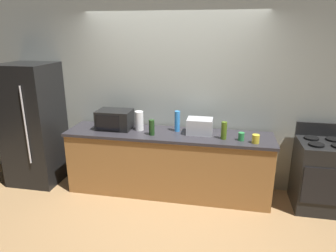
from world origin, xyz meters
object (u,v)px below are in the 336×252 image
bottle_wine (152,127)px  mug_green (241,137)px  refrigerator (34,124)px  bottle_olive_oil (224,131)px  mug_yellow (256,139)px  microwave (115,119)px  stove_range (320,175)px  bottle_spray_cleaner (177,121)px  toaster_oven (200,126)px  paper_towel_roll (139,121)px

bottle_wine → mug_green: 1.17m
refrigerator → bottle_olive_oil: 2.80m
bottle_olive_oil → mug_yellow: 0.41m
microwave → bottle_wine: microwave is taller
stove_range → bottle_spray_cleaner: bottle_spray_cleaner is taller
toaster_oven → mug_yellow: toaster_oven is taller
bottle_spray_cleaner → mug_green: size_ratio=2.74×
toaster_oven → stove_range: bearing=-2.2°
mug_yellow → mug_green: mug_yellow is taller
toaster_oven → bottle_olive_oil: (0.33, -0.16, 0.01)m
toaster_oven → mug_yellow: bearing=-18.1°
microwave → bottle_wine: 0.61m
stove_range → bottle_wine: (-2.20, -0.12, 0.54)m
mug_yellow → bottle_spray_cleaner: bearing=164.9°
paper_towel_roll → mug_green: (1.39, -0.16, -0.08)m
stove_range → mug_green: size_ratio=10.28×
stove_range → mug_yellow: bearing=-168.4°
bottle_wine → mug_yellow: size_ratio=1.91×
paper_towel_roll → bottle_spray_cleaner: bearing=5.8°
microwave → paper_towel_roll: bearing=0.3°
toaster_oven → refrigerator: bearing=-178.6°
bottle_wine → microwave: bearing=164.0°
mug_green → stove_range: bearing=6.1°
toaster_oven → bottle_olive_oil: 0.36m
bottle_olive_oil → bottle_wine: (-0.95, -0.02, -0.01)m
paper_towel_roll → toaster_oven: bearing=0.7°
stove_range → bottle_spray_cleaner: size_ratio=3.75×
mug_yellow → mug_green: size_ratio=1.04×
mug_green → bottle_olive_oil: bearing=176.3°
stove_range → bottle_olive_oil: bottle_olive_oil is taller
bottle_wine → mug_yellow: 1.35m
toaster_oven → bottle_spray_cleaner: bottle_spray_cleaner is taller
mug_yellow → bottle_olive_oil: bearing=168.6°
toaster_oven → paper_towel_roll: paper_towel_roll is taller
refrigerator → bottle_wine: bearing=-3.7°
refrigerator → bottle_olive_oil: size_ratio=7.88×
paper_towel_roll → mug_yellow: paper_towel_roll is taller
toaster_oven → bottle_olive_oil: bottle_olive_oil is taller
refrigerator → paper_towel_roll: bearing=1.8°
microwave → mug_green: size_ratio=4.57×
paper_towel_roll → bottle_spray_cleaner: bottle_spray_cleaner is taller
microwave → mug_green: (1.75, -0.16, -0.08)m
stove_range → mug_yellow: size_ratio=9.85×
stove_range → bottle_wine: size_ratio=5.15×
paper_towel_roll → mug_green: bearing=-6.6°
toaster_oven → bottle_spray_cleaner: size_ratio=1.18×
toaster_oven → mug_green: (0.55, -0.17, -0.05)m
stove_range → bottle_olive_oil: 1.37m
refrigerator → microwave: bearing=2.2°
bottle_olive_oil → stove_range: bearing=4.4°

